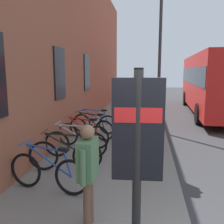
{
  "coord_description": "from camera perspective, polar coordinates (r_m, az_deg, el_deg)",
  "views": [
    {
      "loc": [
        -2.06,
        0.72,
        2.49
      ],
      "look_at": [
        4.67,
        1.7,
        1.35
      ],
      "focal_mm": 39.88,
      "sensor_mm": 36.0,
      "label": 1
    }
  ],
  "objects": [
    {
      "name": "pedestrian_near_bus",
      "position": [
        3.8,
        -5.55,
        -12.11
      ],
      "size": [
        0.61,
        0.25,
        1.6
      ],
      "color": "brown",
      "rests_on": "sidewalk_pavement"
    },
    {
      "name": "street_lamp",
      "position": [
        10.17,
        10.94,
        14.31
      ],
      "size": [
        0.28,
        0.28,
        5.53
      ],
      "color": "#333338",
      "rests_on": "sidewalk_pavement"
    },
    {
      "name": "bicycle_by_door",
      "position": [
        9.51,
        -3.96,
        -2.56
      ],
      "size": [
        0.48,
        1.77,
        0.97
      ],
      "color": "black",
      "rests_on": "sidewalk_pavement"
    },
    {
      "name": "bicycle_nearest_sign",
      "position": [
        6.97,
        -8.28,
        -7.13
      ],
      "size": [
        0.48,
        1.77,
        0.97
      ],
      "color": "black",
      "rests_on": "sidewalk_pavement"
    },
    {
      "name": "city_bus",
      "position": [
        15.6,
        22.21,
        6.69
      ],
      "size": [
        10.61,
        3.07,
        3.35
      ],
      "color": "red",
      "rests_on": "ground"
    },
    {
      "name": "bicycle_leaning_wall",
      "position": [
        7.85,
        -6.7,
        -5.19
      ],
      "size": [
        0.53,
        1.75,
        0.97
      ],
      "color": "black",
      "rests_on": "sidewalk_pavement"
    },
    {
      "name": "pedestrian_by_facade",
      "position": [
        5.91,
        8.88,
        -3.12
      ],
      "size": [
        0.51,
        0.56,
        1.79
      ],
      "color": "#B2A599",
      "rests_on": "sidewalk_pavement"
    },
    {
      "name": "transit_info_sign",
      "position": [
        2.69,
        5.87,
        -7.26
      ],
      "size": [
        0.12,
        0.55,
        2.4
      ],
      "color": "black",
      "rests_on": "sidewalk_pavement"
    },
    {
      "name": "sidewalk_pavement",
      "position": [
        10.4,
        2.35,
        -4.03
      ],
      "size": [
        24.0,
        3.5,
        0.12
      ],
      "primitive_type": "cube",
      "color": "gray",
      "rests_on": "ground"
    },
    {
      "name": "station_facade",
      "position": [
        11.54,
        -7.54,
        15.49
      ],
      "size": [
        22.0,
        0.65,
        7.43
      ],
      "color": "#9E563D",
      "rests_on": "ground"
    },
    {
      "name": "ground",
      "position": [
        8.61,
        19.59,
        -7.89
      ],
      "size": [
        60.0,
        60.0,
        0.0
      ],
      "primitive_type": "plane",
      "color": "#38383A"
    },
    {
      "name": "bicycle_under_window",
      "position": [
        8.69,
        -4.78,
        -3.73
      ],
      "size": [
        0.66,
        1.71,
        0.97
      ],
      "color": "black",
      "rests_on": "sidewalk_pavement"
    },
    {
      "name": "bicycle_beside_lamp",
      "position": [
        6.1,
        -10.57,
        -9.63
      ],
      "size": [
        0.48,
        1.77,
        0.97
      ],
      "color": "black",
      "rests_on": "sidewalk_pavement"
    },
    {
      "name": "bicycle_mid_rack",
      "position": [
        5.19,
        -14.44,
        -13.25
      ],
      "size": [
        0.53,
        1.75,
        0.97
      ],
      "color": "black",
      "rests_on": "sidewalk_pavement"
    }
  ]
}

